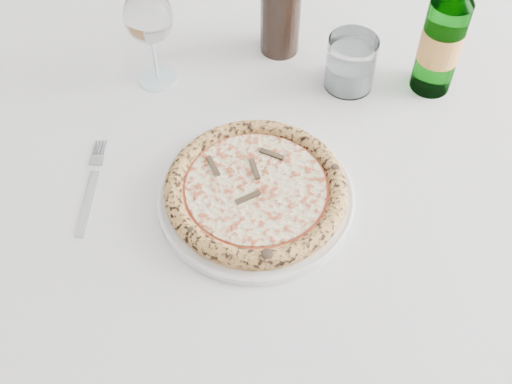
% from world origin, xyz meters
% --- Properties ---
extents(floor, '(5.00, 6.00, 0.02)m').
position_xyz_m(floor, '(0.00, 0.00, -0.01)').
color(floor, slate).
rests_on(floor, ground).
extents(dining_table, '(1.67, 1.11, 0.76)m').
position_xyz_m(dining_table, '(0.06, -0.27, 0.68)').
color(dining_table, olive).
rests_on(dining_table, floor).
extents(plate, '(0.30, 0.30, 0.02)m').
position_xyz_m(plate, '(0.06, -0.37, 0.76)').
color(plate, white).
rests_on(plate, dining_table).
extents(pizza, '(0.27, 0.27, 0.03)m').
position_xyz_m(pizza, '(0.06, -0.37, 0.78)').
color(pizza, '#F2A55C').
rests_on(pizza, plate).
extents(fork, '(0.02, 0.18, 0.00)m').
position_xyz_m(fork, '(-0.20, -0.35, 0.76)').
color(fork, '#979A9D').
rests_on(fork, dining_table).
extents(wine_glass, '(0.08, 0.08, 0.18)m').
position_xyz_m(wine_glass, '(-0.12, -0.10, 0.89)').
color(wine_glass, silver).
rests_on(wine_glass, dining_table).
extents(tumbler, '(0.08, 0.08, 0.10)m').
position_xyz_m(tumbler, '(0.21, -0.11, 0.80)').
color(tumbler, white).
rests_on(tumbler, dining_table).
extents(beer_bottle, '(0.07, 0.07, 0.27)m').
position_xyz_m(beer_bottle, '(0.36, -0.12, 0.86)').
color(beer_bottle, green).
rests_on(beer_bottle, dining_table).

